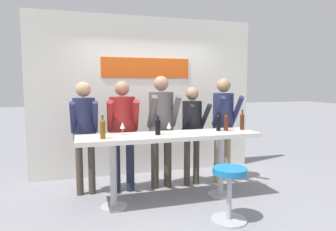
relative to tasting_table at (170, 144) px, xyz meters
The scene contains 16 objects.
ground_plane 0.84m from the tasting_table, behind, with size 40.00×40.00×0.00m, color gray.
back_wall 1.62m from the tasting_table, 90.00° to the left, with size 4.16×0.12×2.89m.
tasting_table is the anchor object (origin of this frame).
bar_stool 1.03m from the tasting_table, 57.57° to the right, with size 0.44×0.44×0.67m.
person_far_left 1.32m from the tasting_table, 151.71° to the left, with size 0.39×0.52×1.71m.
person_left 0.85m from the tasting_table, 134.68° to the left, with size 0.50×0.59×1.72m.
person_center_left 0.65m from the tasting_table, 86.42° to the left, with size 0.47×0.57×1.80m.
person_center 0.82m from the tasting_table, 45.71° to the left, with size 0.42×0.53×1.62m.
person_center_right 1.29m from the tasting_table, 27.48° to the left, with size 0.42×0.54×1.77m.
wine_bottle_0 1.20m from the tasting_table, ahead, with size 0.06×0.06×0.30m.
wine_bottle_1 0.93m from the tasting_table, ahead, with size 0.07×0.07×0.28m.
wine_bottle_2 0.83m from the tasting_table, ahead, with size 0.06×0.06×0.29m.
wine_bottle_3 0.32m from the tasting_table, behind, with size 0.07×0.07×0.26m.
wine_bottle_4 0.98m from the tasting_table, behind, with size 0.07×0.07×0.30m.
wine_glass_0 0.27m from the tasting_table, 119.27° to the right, with size 0.07×0.07×0.18m.
wine_glass_1 0.71m from the tasting_table, behind, with size 0.07×0.07×0.18m.
Camera 1 is at (-1.21, -3.96, 1.67)m, focal length 32.00 mm.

